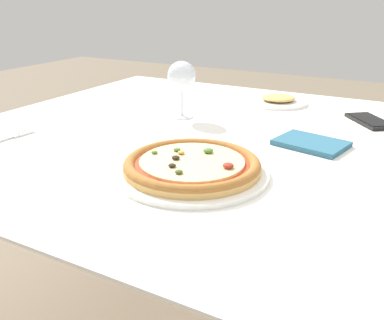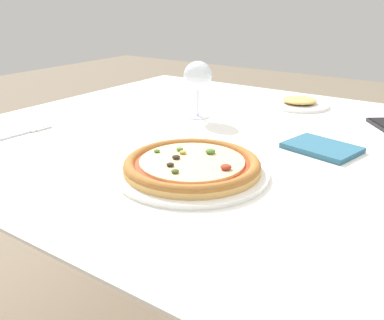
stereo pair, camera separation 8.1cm
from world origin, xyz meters
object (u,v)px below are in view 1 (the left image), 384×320
cell_phone (370,121)px  side_plate (278,100)px  dining_table (200,164)px  fork (4,139)px  wine_glass_far_left (182,77)px  pizza_plate (192,166)px

cell_phone → side_plate: side_plate is taller
cell_phone → side_plate: size_ratio=0.88×
dining_table → cell_phone: 0.47m
fork → cell_phone: (0.74, 0.57, 0.00)m
wine_glass_far_left → fork: bearing=-125.3°
side_plate → fork: bearing=-124.7°
dining_table → pizza_plate: pizza_plate is taller
fork → wine_glass_far_left: 0.48m
fork → cell_phone: 0.93m
pizza_plate → cell_phone: 0.59m
dining_table → side_plate: side_plate is taller
fork → cell_phone: cell_phone is taller
fork → wine_glass_far_left: size_ratio=1.09×
dining_table → wine_glass_far_left: (-0.11, 0.11, 0.20)m
cell_phone → wine_glass_far_left: bearing=-157.9°
dining_table → side_plate: size_ratio=6.68×
dining_table → side_plate: bearing=79.1°
pizza_plate → fork: pizza_plate is taller
dining_table → fork: 0.48m
fork → side_plate: (0.46, 0.66, 0.01)m
pizza_plate → wine_glass_far_left: (-0.22, 0.34, 0.09)m
pizza_plate → side_plate: (-0.03, 0.62, -0.01)m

